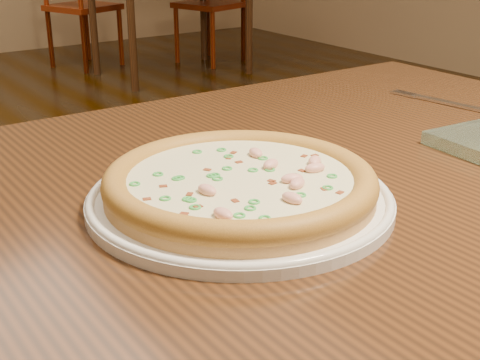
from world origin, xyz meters
TOP-DOWN VIEW (x-y plane):
  - hero_table at (-0.01, -0.54)m, footprint 1.20×0.80m
  - plate at (-0.13, -0.59)m, footprint 0.33×0.33m
  - pizza at (-0.13, -0.59)m, footprint 0.30×0.30m
  - fork at (0.40, -0.42)m, footprint 0.04×0.18m
  - chair_c at (1.35, 3.58)m, footprint 0.54×0.54m
  - chair_d at (2.29, 3.23)m, footprint 0.52×0.52m

SIDE VIEW (x-z plane):
  - chair_c at x=1.35m, z-range -0.04..0.91m
  - chair_d at x=2.29m, z-range -0.04..0.91m
  - hero_table at x=-0.01m, z-range 0.28..1.03m
  - fork at x=0.40m, z-range 0.75..0.75m
  - plate at x=-0.13m, z-range 0.75..0.77m
  - pizza at x=-0.13m, z-range 0.76..0.79m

